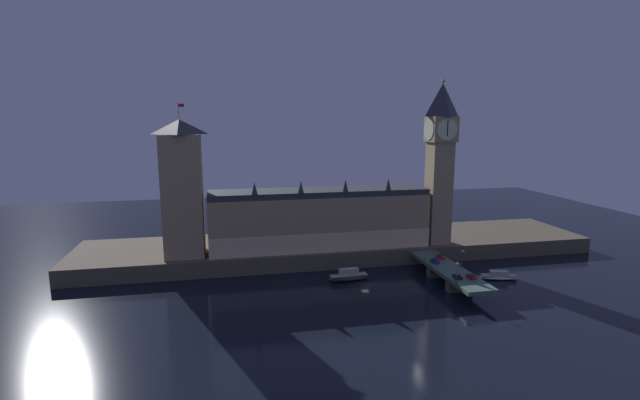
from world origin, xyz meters
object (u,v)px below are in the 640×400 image
clock_tower (440,158)px  street_lamp_mid (463,256)px  car_southbound_trail (440,257)px  street_lamp_near (457,270)px  victoria_tower (183,188)px  pedestrian_far_rail (424,257)px  boat_upstream (349,276)px  car_southbound_lead (471,276)px  pedestrian_near_rail (455,279)px  car_northbound_trail (457,276)px  pedestrian_mid_walk (460,265)px  car_northbound_lead (435,261)px  boat_downstream (499,276)px

clock_tower → street_lamp_mid: (-4.61, -31.01, -32.96)m
car_southbound_trail → street_lamp_mid: size_ratio=0.72×
car_southbound_trail → street_lamp_near: size_ratio=0.65×
victoria_tower → pedestrian_far_rail: victoria_tower is taller
car_southbound_trail → boat_upstream: size_ratio=0.30×
car_southbound_lead → pedestrian_near_rail: (-6.97, -2.01, 0.27)m
car_northbound_trail → street_lamp_mid: (7.37, 10.27, 3.48)m
clock_tower → pedestrian_near_rail: bearing=-107.9°
car_northbound_trail → car_southbound_trail: (4.64, 22.19, 0.03)m
pedestrian_mid_walk → street_lamp_near: street_lamp_near is taller
car_northbound_trail → pedestrian_mid_walk: 12.96m
car_southbound_lead → pedestrian_far_rail: bearing=107.0°
street_lamp_mid → car_northbound_lead: bearing=136.2°
pedestrian_far_rail → street_lamp_mid: size_ratio=0.25×
car_northbound_trail → car_southbound_lead: size_ratio=0.93×
street_lamp_near → victoria_tower: bearing=151.5°
pedestrian_far_rail → victoria_tower: bearing=166.0°
victoria_tower → car_southbound_trail: victoria_tower is taller
car_southbound_lead → street_lamp_mid: (2.72, 11.21, 3.44)m
pedestrian_mid_walk → car_southbound_lead: bearing=-101.1°
victoria_tower → pedestrian_near_rail: size_ratio=32.51×
car_northbound_trail → boat_downstream: 25.27m
pedestrian_mid_walk → pedestrian_far_rail: size_ratio=0.99×
car_southbound_lead → boat_downstream: (17.86, 11.23, -5.17)m
car_southbound_lead → pedestrian_mid_walk: size_ratio=2.57×
victoria_tower → car_northbound_trail: size_ratio=15.07×
car_southbound_lead → street_lamp_mid: bearing=76.4°
victoria_tower → street_lamp_near: victoria_tower is taller
car_northbound_trail → car_southbound_lead: (4.64, -0.94, 0.04)m
car_northbound_trail → boat_downstream: car_northbound_trail is taller
car_southbound_lead → street_lamp_mid: street_lamp_mid is taller
car_northbound_trail → street_lamp_mid: bearing=54.4°
street_lamp_near → street_lamp_mid: street_lamp_near is taller
car_northbound_lead → car_southbound_lead: bearing=-75.7°
pedestrian_mid_walk → boat_upstream: pedestrian_mid_walk is taller
clock_tower → boat_upstream: size_ratio=4.27×
boat_upstream → boat_downstream: 56.09m
pedestrian_far_rail → street_lamp_near: 26.52m
pedestrian_far_rail → boat_upstream: (-30.38, -1.59, -4.83)m
clock_tower → pedestrian_far_rail: bearing=-126.3°
pedestrian_near_rail → car_southbound_trail: bearing=74.5°
boat_upstream → pedestrian_far_rail: bearing=3.0°
pedestrian_far_rail → street_lamp_near: (-0.40, -26.26, 3.69)m
pedestrian_near_rail → street_lamp_near: bearing=-104.9°
victoria_tower → pedestrian_mid_walk: size_ratio=36.06×
car_northbound_lead → boat_upstream: car_northbound_lead is taller
pedestrian_mid_walk → car_northbound_trail: bearing=-122.5°
victoria_tower → pedestrian_near_rail: (89.86, -47.09, -26.19)m
street_lamp_mid → boat_upstream: size_ratio=0.41×
car_northbound_lead → pedestrian_near_rail: 20.42m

